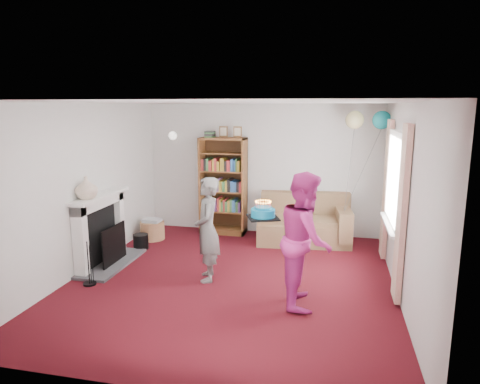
% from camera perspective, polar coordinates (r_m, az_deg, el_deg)
% --- Properties ---
extents(ground, '(5.00, 5.00, 0.00)m').
position_cam_1_polar(ground, '(6.26, -1.13, -11.67)').
color(ground, '#34070E').
rests_on(ground, ground).
extents(wall_back, '(4.50, 0.02, 2.50)m').
position_cam_1_polar(wall_back, '(8.31, 2.90, 3.06)').
color(wall_back, silver).
rests_on(wall_back, ground).
extents(wall_left, '(0.02, 5.00, 2.50)m').
position_cam_1_polar(wall_left, '(6.77, -20.11, 0.48)').
color(wall_left, silver).
rests_on(wall_left, ground).
extents(wall_right, '(0.02, 5.00, 2.50)m').
position_cam_1_polar(wall_right, '(5.79, 21.11, -1.34)').
color(wall_right, silver).
rests_on(wall_right, ground).
extents(ceiling, '(4.50, 5.00, 0.01)m').
position_cam_1_polar(ceiling, '(5.76, -1.23, 11.93)').
color(ceiling, white).
rests_on(ceiling, wall_back).
extents(fireplace, '(0.55, 1.80, 1.12)m').
position_cam_1_polar(fireplace, '(7.01, -17.67, -5.22)').
color(fireplace, '#3F3F42').
rests_on(fireplace, ground).
extents(window_bay, '(0.14, 2.02, 2.20)m').
position_cam_1_polar(window_bay, '(6.37, 19.82, -0.58)').
color(window_bay, white).
rests_on(window_bay, ground).
extents(wall_sconce, '(0.16, 0.23, 0.16)m').
position_cam_1_polar(wall_sconce, '(8.56, -8.94, 7.43)').
color(wall_sconce, gold).
rests_on(wall_sconce, ground).
extents(bookcase, '(0.88, 0.42, 2.08)m').
position_cam_1_polar(bookcase, '(8.31, -2.21, 0.74)').
color(bookcase, '#472B14').
rests_on(bookcase, ground).
extents(sofa, '(1.65, 0.88, 0.88)m').
position_cam_1_polar(sofa, '(7.97, 8.49, -4.18)').
color(sofa, brown).
rests_on(sofa, ground).
extents(wicker_basket, '(0.45, 0.45, 0.39)m').
position_cam_1_polar(wicker_basket, '(8.19, -11.59, -4.96)').
color(wicker_basket, '#916443').
rests_on(wicker_basket, ground).
extents(person_striped, '(0.50, 0.62, 1.49)m').
position_cam_1_polar(person_striped, '(6.06, -4.38, -5.00)').
color(person_striped, black).
rests_on(person_striped, ground).
extents(person_magenta, '(0.71, 0.87, 1.68)m').
position_cam_1_polar(person_magenta, '(5.36, 8.72, -6.24)').
color(person_magenta, '#B42474').
rests_on(person_magenta, ground).
extents(birthday_cake, '(0.37, 0.37, 0.22)m').
position_cam_1_polar(birthday_cake, '(5.44, 3.09, -2.82)').
color(birthday_cake, black).
rests_on(birthday_cake, ground).
extents(balloons, '(0.75, 0.40, 1.72)m').
position_cam_1_polar(balloons, '(7.65, 16.72, 9.18)').
color(balloons, '#3F3F3F').
rests_on(balloons, ground).
extents(mantel_vase, '(0.41, 0.41, 0.33)m').
position_cam_1_polar(mantel_vase, '(6.56, -19.80, 0.54)').
color(mantel_vase, beige).
rests_on(mantel_vase, fireplace).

